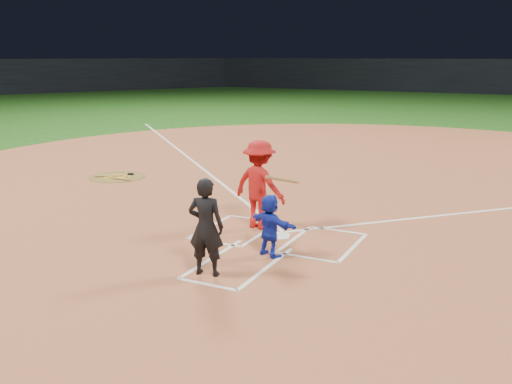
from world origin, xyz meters
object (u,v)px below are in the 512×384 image
at_px(home_plate, 278,236).
at_px(umpire, 206,227).
at_px(catcher, 270,225).
at_px(on_deck_circle, 117,177).
at_px(batter_at_plate, 259,185).

bearing_deg(home_plate, umpire, 84.42).
xyz_separation_m(catcher, umpire, (-0.57, -1.30, 0.25)).
xyz_separation_m(on_deck_circle, batter_at_plate, (6.12, -2.74, 0.94)).
bearing_deg(home_plate, on_deck_circle, -24.95).
xyz_separation_m(on_deck_circle, catcher, (7.06, -4.25, 0.58)).
height_order(on_deck_circle, catcher, catcher).
xyz_separation_m(home_plate, umpire, (-0.24, -2.42, 0.83)).
bearing_deg(batter_at_plate, umpire, -82.40).
bearing_deg(umpire, home_plate, -106.37).
bearing_deg(batter_at_plate, catcher, -57.92).
distance_m(on_deck_circle, batter_at_plate, 6.77).
distance_m(home_plate, batter_at_plate, 1.19).
distance_m(on_deck_circle, catcher, 8.26).
relative_size(catcher, umpire, 0.70).
distance_m(umpire, batter_at_plate, 2.84).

